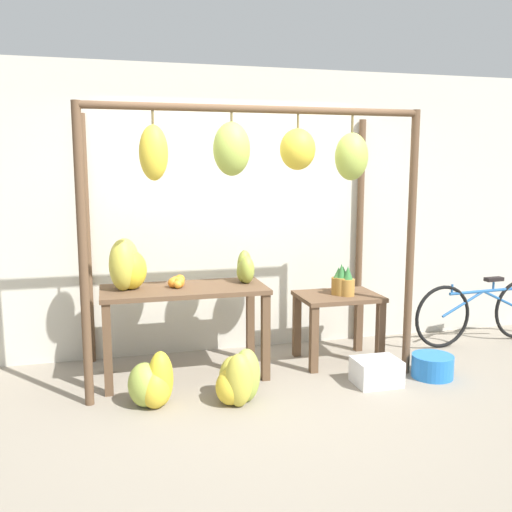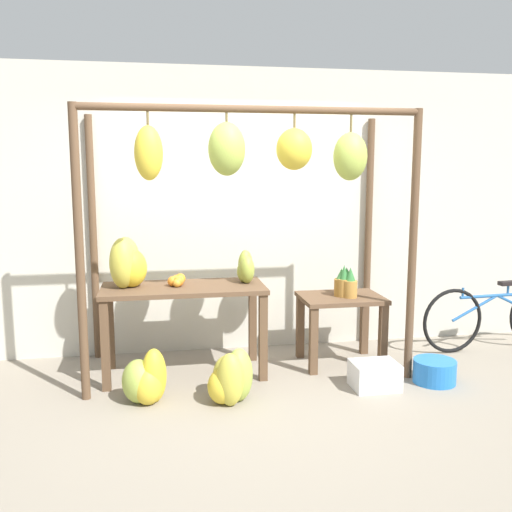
% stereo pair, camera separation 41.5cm
% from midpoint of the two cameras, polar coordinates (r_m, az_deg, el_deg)
% --- Properties ---
extents(ground_plane, '(20.00, 20.00, 0.00)m').
position_cam_midpoint_polar(ground_plane, '(4.72, -1.48, -14.10)').
color(ground_plane, gray).
extents(shop_wall_back, '(8.00, 0.08, 2.80)m').
position_cam_midpoint_polar(shop_wall_back, '(5.71, -4.75, 4.42)').
color(shop_wall_back, beige).
rests_on(shop_wall_back, ground_plane).
extents(stall_awning, '(2.82, 1.21, 2.32)m').
position_cam_midpoint_polar(stall_awning, '(4.74, -2.12, 7.83)').
color(stall_awning, brown).
rests_on(stall_awning, ground_plane).
extents(display_table_main, '(1.43, 0.64, 0.81)m').
position_cam_midpoint_polar(display_table_main, '(5.05, -9.54, -4.66)').
color(display_table_main, brown).
rests_on(display_table_main, ground_plane).
extents(display_table_side, '(0.76, 0.57, 0.65)m').
position_cam_midpoint_polar(display_table_side, '(5.45, 6.03, -5.43)').
color(display_table_side, brown).
rests_on(display_table_side, ground_plane).
extents(banana_pile_on_table, '(0.38, 0.36, 0.44)m').
position_cam_midpoint_polar(banana_pile_on_table, '(5.00, -15.19, -0.99)').
color(banana_pile_on_table, yellow).
rests_on(banana_pile_on_table, display_table_main).
extents(orange_pile, '(0.16, 0.24, 0.09)m').
position_cam_midpoint_polar(orange_pile, '(5.04, -10.22, -2.59)').
color(orange_pile, orange).
rests_on(orange_pile, display_table_main).
extents(pineapple_cluster, '(0.20, 0.27, 0.30)m').
position_cam_midpoint_polar(pineapple_cluster, '(5.39, 6.48, -2.65)').
color(pineapple_cluster, '#A3702D').
rests_on(pineapple_cluster, display_table_side).
extents(banana_pile_ground_left, '(0.42, 0.43, 0.44)m').
position_cam_midpoint_polar(banana_pile_ground_left, '(4.64, -12.91, -12.41)').
color(banana_pile_ground_left, yellow).
rests_on(banana_pile_ground_left, ground_plane).
extents(banana_pile_ground_right, '(0.46, 0.48, 0.43)m').
position_cam_midpoint_polar(banana_pile_ground_right, '(4.59, -4.50, -12.26)').
color(banana_pile_ground_right, '#9EB247').
rests_on(banana_pile_ground_right, ground_plane).
extents(fruit_crate_white, '(0.38, 0.31, 0.22)m').
position_cam_midpoint_polar(fruit_crate_white, '(5.03, 9.61, -11.37)').
color(fruit_crate_white, silver).
rests_on(fruit_crate_white, ground_plane).
extents(blue_bucket, '(0.36, 0.36, 0.20)m').
position_cam_midpoint_polar(blue_bucket, '(5.30, 15.07, -10.62)').
color(blue_bucket, blue).
rests_on(blue_bucket, ground_plane).
extents(parked_bicycle, '(1.64, 0.15, 0.70)m').
position_cam_midpoint_polar(parked_bicycle, '(6.38, 19.99, -5.23)').
color(parked_bicycle, black).
rests_on(parked_bicycle, ground_plane).
extents(papaya_pile, '(0.21, 0.28, 0.29)m').
position_cam_midpoint_polar(papaya_pile, '(5.15, -3.40, -1.30)').
color(papaya_pile, '#93A33D').
rests_on(papaya_pile, display_table_main).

